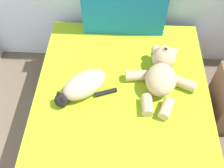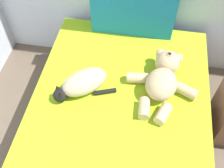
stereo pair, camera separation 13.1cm
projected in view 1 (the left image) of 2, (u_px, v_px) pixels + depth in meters
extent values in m
cube|color=brown|center=(120.00, 139.00, 2.06)|extent=(1.30, 1.95, 0.31)
cube|color=white|center=(121.00, 124.00, 1.86)|extent=(1.26, 1.89, 0.18)
cube|color=#9EC61E|center=(122.00, 110.00, 1.81)|extent=(1.25, 1.76, 0.02)
cube|color=#1972AD|center=(124.00, 4.00, 2.08)|extent=(0.67, 0.14, 0.51)
ellipsoid|color=tan|center=(85.00, 84.00, 1.84)|extent=(0.38, 0.36, 0.15)
sphere|color=black|center=(62.00, 100.00, 1.79)|extent=(0.10, 0.10, 0.10)
cone|color=black|center=(62.00, 98.00, 1.73)|extent=(0.04, 0.04, 0.04)
cone|color=black|center=(58.00, 93.00, 1.75)|extent=(0.04, 0.04, 0.04)
cylinder|color=black|center=(106.00, 92.00, 1.87)|extent=(0.16, 0.09, 0.03)
ellipsoid|color=black|center=(71.00, 92.00, 1.86)|extent=(0.11, 0.11, 0.04)
ellipsoid|color=tan|center=(161.00, 80.00, 1.84)|extent=(0.26, 0.30, 0.18)
sphere|color=tan|center=(164.00, 58.00, 1.96)|extent=(0.18, 0.18, 0.18)
sphere|color=#9E7F58|center=(165.00, 52.00, 1.92)|extent=(0.07, 0.07, 0.07)
sphere|color=black|center=(166.00, 49.00, 1.89)|extent=(0.02, 0.02, 0.02)
sphere|color=tan|center=(156.00, 50.00, 2.00)|extent=(0.07, 0.07, 0.07)
sphere|color=tan|center=(174.00, 53.00, 1.99)|extent=(0.07, 0.07, 0.07)
cylinder|color=tan|center=(136.00, 76.00, 1.93)|extent=(0.16, 0.09, 0.08)
cylinder|color=tan|center=(147.00, 105.00, 1.78)|extent=(0.08, 0.15, 0.08)
cylinder|color=tan|center=(185.00, 84.00, 1.88)|extent=(0.17, 0.13, 0.08)
cylinder|color=tan|center=(166.00, 109.00, 1.76)|extent=(0.12, 0.16, 0.08)
cube|color=black|center=(161.00, 56.00, 2.09)|extent=(0.15, 0.08, 0.01)
cube|color=black|center=(161.00, 56.00, 2.09)|extent=(0.13, 0.07, 0.00)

